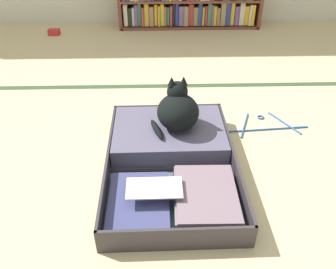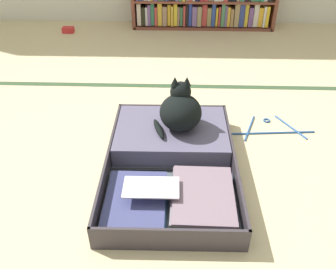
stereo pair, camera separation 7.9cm
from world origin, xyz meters
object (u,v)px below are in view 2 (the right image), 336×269
object	(u,v)px
open_suitcase	(172,156)
clothes_hanger	(271,129)
black_cat	(180,110)
small_red_pouch	(68,30)

from	to	relation	value
open_suitcase	clothes_hanger	distance (m)	0.64
open_suitcase	black_cat	distance (m)	0.23
black_cat	clothes_hanger	xyz separation A→B (m)	(0.52, 0.15, -0.21)
black_cat	clothes_hanger	bearing A→B (deg)	16.58
open_suitcase	small_red_pouch	bearing A→B (deg)	118.64
black_cat	small_red_pouch	bearing A→B (deg)	121.82
open_suitcase	black_cat	xyz separation A→B (m)	(0.03, 0.16, 0.16)
open_suitcase	black_cat	world-z (taller)	black_cat
open_suitcase	black_cat	size ratio (longest dim) A/B	3.42
black_cat	small_red_pouch	world-z (taller)	black_cat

